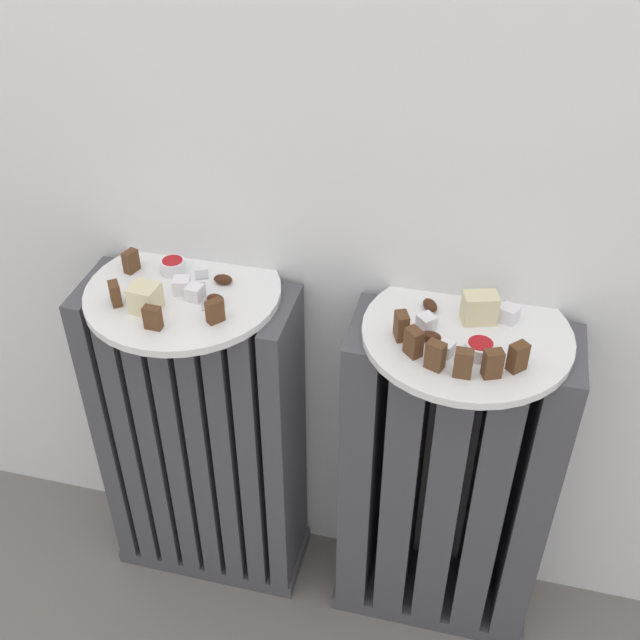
{
  "coord_description": "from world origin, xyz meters",
  "views": [
    {
      "loc": [
        0.22,
        -0.61,
        1.32
      ],
      "look_at": [
        0.0,
        0.28,
        0.62
      ],
      "focal_mm": 43.81,
      "sensor_mm": 36.0,
      "label": 1
    }
  ],
  "objects_px": {
    "radiator_right": "(445,487)",
    "jam_bowl_left": "(173,266)",
    "fork": "(203,287)",
    "plate_right": "(467,334)",
    "plate_left": "(183,292)",
    "jam_bowl_right": "(480,348)",
    "radiator_left": "(203,442)"
  },
  "relations": [
    {
      "from": "radiator_left",
      "to": "radiator_right",
      "type": "relative_size",
      "value": 1.0
    },
    {
      "from": "radiator_right",
      "to": "fork",
      "type": "xyz_separation_m",
      "value": [
        -0.4,
        0.01,
        0.33
      ]
    },
    {
      "from": "plate_left",
      "to": "plate_right",
      "type": "relative_size",
      "value": 1.0
    },
    {
      "from": "jam_bowl_right",
      "to": "fork",
      "type": "distance_m",
      "value": 0.42
    },
    {
      "from": "radiator_right",
      "to": "fork",
      "type": "bearing_deg",
      "value": 178.43
    },
    {
      "from": "radiator_left",
      "to": "jam_bowl_left",
      "type": "bearing_deg",
      "value": 127.88
    },
    {
      "from": "jam_bowl_left",
      "to": "radiator_left",
      "type": "bearing_deg",
      "value": -52.12
    },
    {
      "from": "plate_left",
      "to": "jam_bowl_right",
      "type": "xyz_separation_m",
      "value": [
        0.45,
        -0.05,
        0.02
      ]
    },
    {
      "from": "radiator_left",
      "to": "radiator_right",
      "type": "bearing_deg",
      "value": -0.0
    },
    {
      "from": "radiator_right",
      "to": "fork",
      "type": "relative_size",
      "value": 6.21
    },
    {
      "from": "radiator_right",
      "to": "jam_bowl_left",
      "type": "distance_m",
      "value": 0.57
    },
    {
      "from": "plate_left",
      "to": "plate_right",
      "type": "height_order",
      "value": "same"
    },
    {
      "from": "plate_left",
      "to": "fork",
      "type": "distance_m",
      "value": 0.03
    },
    {
      "from": "radiator_left",
      "to": "plate_right",
      "type": "relative_size",
      "value": 2.1
    },
    {
      "from": "plate_left",
      "to": "fork",
      "type": "height_order",
      "value": "fork"
    },
    {
      "from": "radiator_right",
      "to": "fork",
      "type": "distance_m",
      "value": 0.52
    },
    {
      "from": "jam_bowl_left",
      "to": "fork",
      "type": "distance_m",
      "value": 0.07
    },
    {
      "from": "radiator_right",
      "to": "jam_bowl_right",
      "type": "height_order",
      "value": "jam_bowl_right"
    },
    {
      "from": "plate_left",
      "to": "fork",
      "type": "xyz_separation_m",
      "value": [
        0.03,
        0.01,
        0.01
      ]
    },
    {
      "from": "fork",
      "to": "jam_bowl_right",
      "type": "bearing_deg",
      "value": -8.32
    },
    {
      "from": "jam_bowl_left",
      "to": "fork",
      "type": "height_order",
      "value": "jam_bowl_left"
    },
    {
      "from": "radiator_right",
      "to": "plate_left",
      "type": "height_order",
      "value": "plate_left"
    },
    {
      "from": "radiator_right",
      "to": "jam_bowl_left",
      "type": "height_order",
      "value": "jam_bowl_left"
    },
    {
      "from": "plate_right",
      "to": "plate_left",
      "type": "bearing_deg",
      "value": 180.0
    },
    {
      "from": "jam_bowl_right",
      "to": "plate_right",
      "type": "bearing_deg",
      "value": 111.65
    },
    {
      "from": "jam_bowl_left",
      "to": "fork",
      "type": "bearing_deg",
      "value": -25.92
    },
    {
      "from": "radiator_left",
      "to": "jam_bowl_right",
      "type": "relative_size",
      "value": 15.35
    },
    {
      "from": "radiator_left",
      "to": "plate_left",
      "type": "distance_m",
      "value": 0.32
    },
    {
      "from": "plate_left",
      "to": "plate_right",
      "type": "xyz_separation_m",
      "value": [
        0.43,
        0.0,
        0.0
      ]
    },
    {
      "from": "radiator_left",
      "to": "jam_bowl_right",
      "type": "height_order",
      "value": "jam_bowl_right"
    },
    {
      "from": "radiator_right",
      "to": "jam_bowl_right",
      "type": "relative_size",
      "value": 15.35
    },
    {
      "from": "jam_bowl_left",
      "to": "jam_bowl_right",
      "type": "distance_m",
      "value": 0.49
    }
  ]
}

